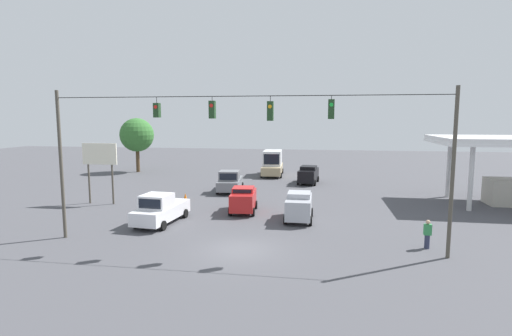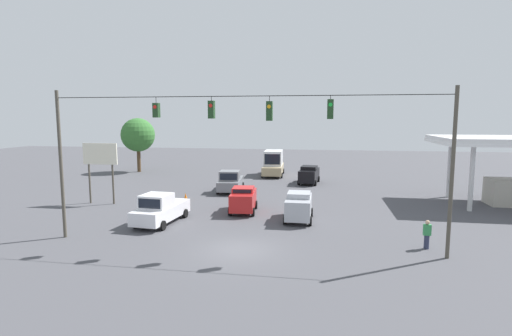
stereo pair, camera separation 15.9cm
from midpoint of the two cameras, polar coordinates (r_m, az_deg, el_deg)
The scene contains 15 objects.
ground_plane at distance 22.47m, azimuth -2.55°, elevation -11.60°, with size 140.00×140.00×0.00m, color #47474C.
overhead_signal_span at distance 21.81m, azimuth -2.07°, elevation 3.27°, with size 22.07×0.38×8.83m.
box_truck_tan_withflow_deep at distance 50.17m, azimuth 2.28°, elevation 0.68°, with size 2.80×6.36×3.12m.
sedan_silver_crossing_near at distance 28.46m, azimuth 6.00°, elevation -5.39°, with size 1.92×3.89×2.03m.
sedan_black_oncoming_deep at distance 44.47m, azimuth 7.40°, elevation -0.90°, with size 2.36×4.54×1.93m.
pickup_truck_grey_withflow_far at distance 39.31m, azimuth -3.85°, elevation -1.97°, with size 2.63×5.25×2.12m.
sedan_red_withflow_mid at distance 30.76m, azimuth -1.97°, elevation -4.47°, with size 2.20×3.94×1.95m.
pickup_truck_white_parked_shoulder at distance 28.32m, azimuth -13.66°, elevation -5.78°, with size 2.56×5.38×2.12m.
traffic_cone_nearest at distance 29.17m, azimuth -15.09°, elevation -6.70°, with size 0.38×0.38×0.70m, color orange.
traffic_cone_second at distance 31.03m, azimuth -12.93°, elevation -5.80°, with size 0.38×0.38×0.70m, color orange.
traffic_cone_third at distance 33.41m, azimuth -11.74°, elevation -4.84°, with size 0.38×0.38×0.70m, color orange.
traffic_cone_fourth at distance 35.48m, azimuth -10.18°, elevation -4.10°, with size 0.38×0.38×0.70m, color orange.
roadside_billboard at distance 35.84m, azimuth -21.54°, elevation 1.05°, with size 3.06×0.16×5.13m.
pedestrian at distance 24.34m, azimuth 23.11°, elevation -8.71°, with size 0.40×0.28×1.62m.
tree_horizon_left at distance 55.40m, azimuth -16.73°, elevation 4.52°, with size 4.44×4.44×7.18m.
Camera 1 is at (-4.34, 20.82, 7.25)m, focal length 28.00 mm.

